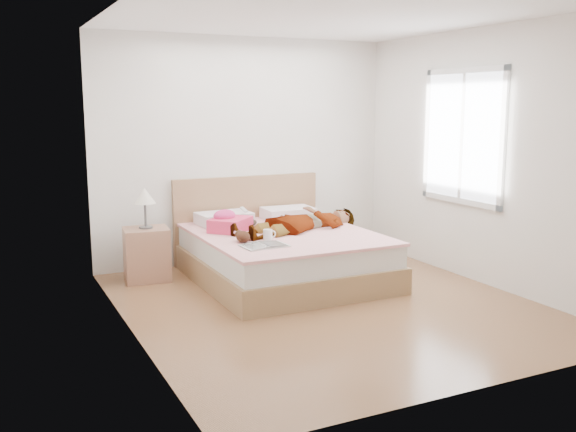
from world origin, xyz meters
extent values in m
plane|color=#4C2E18|center=(0.00, 0.00, 0.00)|extent=(4.00, 4.00, 0.00)
imported|color=white|center=(0.25, 1.05, 0.62)|extent=(1.72, 1.03, 0.22)
ellipsoid|color=black|center=(-0.32, 1.50, 0.55)|extent=(0.57, 0.65, 0.08)
cube|color=silver|center=(-0.25, 1.45, 0.70)|extent=(0.07, 0.10, 0.05)
plane|color=white|center=(0.00, 0.00, 2.60)|extent=(4.00, 4.00, 0.00)
plane|color=silver|center=(0.00, 2.00, 1.30)|extent=(3.60, 0.00, 3.60)
plane|color=white|center=(0.00, -2.00, 1.30)|extent=(3.60, 0.00, 3.60)
plane|color=silver|center=(-1.80, 0.00, 1.30)|extent=(0.00, 4.00, 4.00)
plane|color=silver|center=(1.80, 0.00, 1.30)|extent=(0.00, 4.00, 4.00)
cube|color=white|center=(1.78, 0.30, 1.50)|extent=(0.02, 1.10, 1.30)
cube|color=silver|center=(1.78, -0.28, 1.50)|extent=(0.04, 0.06, 1.42)
cube|color=silver|center=(1.78, 0.88, 1.50)|extent=(0.04, 0.06, 1.42)
cube|color=silver|center=(1.78, 0.30, 0.82)|extent=(0.04, 1.22, 0.06)
cube|color=silver|center=(1.78, 0.30, 2.18)|extent=(0.04, 1.22, 0.06)
cube|color=silver|center=(1.77, 0.30, 1.50)|extent=(0.03, 0.04, 1.30)
cube|color=olive|center=(0.00, 0.95, 0.13)|extent=(1.78, 2.08, 0.26)
cube|color=silver|center=(0.00, 0.95, 0.37)|extent=(1.70, 2.00, 0.22)
cube|color=silver|center=(0.00, 0.95, 0.49)|extent=(1.74, 2.04, 0.03)
cube|color=brown|center=(0.00, 1.96, 0.50)|extent=(1.80, 0.07, 1.00)
cube|color=silver|center=(-0.40, 1.67, 0.57)|extent=(0.61, 0.44, 0.13)
cube|color=white|center=(0.40, 1.67, 0.57)|extent=(0.60, 0.43, 0.13)
cube|color=#E63E65|center=(-0.48, 1.27, 0.58)|extent=(0.55, 0.55, 0.14)
ellipsoid|color=#F5428E|center=(-0.53, 1.30, 0.67)|extent=(0.32, 0.28, 0.13)
cube|color=white|center=(-0.45, 0.43, 0.52)|extent=(0.43, 0.30, 0.01)
cube|color=white|center=(-0.56, 0.42, 0.52)|extent=(0.22, 0.29, 0.02)
cube|color=#262626|center=(-0.34, 0.43, 0.52)|extent=(0.22, 0.29, 0.02)
cylinder|color=white|center=(-0.30, 0.68, 0.56)|extent=(0.10, 0.10, 0.10)
torus|color=white|center=(-0.26, 0.68, 0.57)|extent=(0.08, 0.02, 0.08)
cylinder|color=black|center=(-0.30, 0.68, 0.60)|extent=(0.09, 0.09, 0.00)
ellipsoid|color=black|center=(-0.57, 0.67, 0.57)|extent=(0.15, 0.16, 0.11)
ellipsoid|color=beige|center=(-0.57, 0.66, 0.58)|extent=(0.08, 0.09, 0.06)
sphere|color=black|center=(-0.58, 0.76, 0.58)|extent=(0.08, 0.08, 0.08)
sphere|color=#FCA4C7|center=(-0.61, 0.78, 0.59)|extent=(0.03, 0.03, 0.03)
sphere|color=#F6A1C7|center=(-0.55, 0.79, 0.59)|extent=(0.03, 0.03, 0.03)
ellipsoid|color=black|center=(-0.62, 0.63, 0.54)|extent=(0.04, 0.05, 0.03)
ellipsoid|color=black|center=(-0.52, 0.64, 0.54)|extent=(0.04, 0.05, 0.03)
cube|color=brown|center=(-1.31, 1.56, 0.28)|extent=(0.50, 0.45, 0.56)
cylinder|color=#505050|center=(-1.31, 1.56, 0.57)|extent=(0.16, 0.16, 0.02)
cylinder|color=#4B4B4B|center=(-1.31, 1.56, 0.71)|extent=(0.03, 0.03, 0.28)
cone|color=white|center=(-1.31, 1.56, 0.90)|extent=(0.25, 0.25, 0.16)
camera|label=1|loc=(-2.83, -5.00, 1.85)|focal=40.00mm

